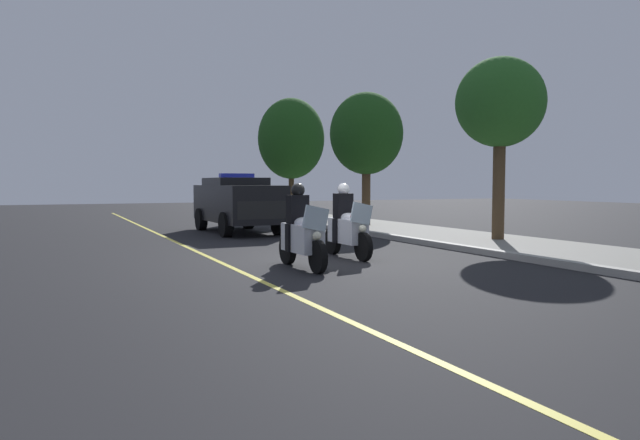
# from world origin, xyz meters

# --- Properties ---
(ground_plane) EXTENTS (80.00, 80.00, 0.00)m
(ground_plane) POSITION_xyz_m (0.00, 0.00, 0.00)
(ground_plane) COLOR black
(curb_strip) EXTENTS (48.00, 0.24, 0.15)m
(curb_strip) POSITION_xyz_m (0.00, 4.04, 0.07)
(curb_strip) COLOR #9E9B93
(curb_strip) RESTS_ON ground
(sidewalk_strip) EXTENTS (48.00, 3.60, 0.10)m
(sidewalk_strip) POSITION_xyz_m (0.00, 5.94, 0.05)
(sidewalk_strip) COLOR gray
(sidewalk_strip) RESTS_ON ground
(lane_stripe_center) EXTENTS (48.00, 0.12, 0.01)m
(lane_stripe_center) POSITION_xyz_m (0.00, -2.13, 0.00)
(lane_stripe_center) COLOR #E0D14C
(lane_stripe_center) RESTS_ON ground
(police_motorcycle_lead_left) EXTENTS (2.14, 0.57, 1.72)m
(police_motorcycle_lead_left) POSITION_xyz_m (0.76, -0.88, 0.70)
(police_motorcycle_lead_left) COLOR black
(police_motorcycle_lead_left) RESTS_ON ground
(police_motorcycle_lead_right) EXTENTS (2.14, 0.57, 1.72)m
(police_motorcycle_lead_right) POSITION_xyz_m (-0.43, 0.77, 0.70)
(police_motorcycle_lead_right) COLOR black
(police_motorcycle_lead_right) RESTS_ON ground
(police_suv) EXTENTS (4.94, 2.14, 2.05)m
(police_suv) POSITION_xyz_m (-8.18, 0.51, 1.07)
(police_suv) COLOR black
(police_suv) RESTS_ON ground
(tree_mid_block) EXTENTS (2.53, 2.53, 5.21)m
(tree_mid_block) POSITION_xyz_m (-1.69, 6.33, 3.98)
(tree_mid_block) COLOR #4C3823
(tree_mid_block) RESTS_ON sidewalk_strip
(tree_far_back) EXTENTS (2.80, 2.80, 5.07)m
(tree_far_back) POSITION_xyz_m (-8.29, 5.65, 3.58)
(tree_far_back) COLOR #4C3823
(tree_far_back) RESTS_ON sidewalk_strip
(tree_behind_suv) EXTENTS (3.22, 3.22, 5.71)m
(tree_behind_suv) POSITION_xyz_m (-15.14, 5.32, 3.85)
(tree_behind_suv) COLOR #42301E
(tree_behind_suv) RESTS_ON sidewalk_strip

